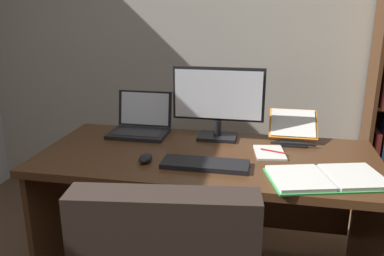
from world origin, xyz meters
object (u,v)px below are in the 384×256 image
monitor (218,103)px  keyboard (205,164)px  pen (274,151)px  computer_mouse (145,158)px  notepad (270,153)px  laptop (141,125)px  open_binder (327,178)px  desk (209,183)px  reading_stand_with_book (293,127)px

monitor → keyboard: 0.48m
monitor → pen: 0.43m
computer_mouse → notepad: size_ratio=0.50×
laptop → monitor: bearing=-0.2°
keyboard → computer_mouse: computer_mouse is taller
keyboard → notepad: 0.39m
monitor → pen: size_ratio=3.75×
computer_mouse → open_binder: (0.86, -0.05, -0.01)m
desk → open_binder: (0.57, -0.30, 0.21)m
monitor → pen: (0.32, -0.20, -0.20)m
desk → computer_mouse: 0.44m
keyboard → notepad: keyboard is taller
pen → computer_mouse: bearing=-158.8°
reading_stand_with_book → open_binder: bearing=-76.9°
monitor → laptop: 0.50m
computer_mouse → pen: bearing=21.2°
monitor → keyboard: monitor is taller
laptop → reading_stand_with_book: 0.90m
laptop → pen: size_ratio=2.42×
monitor → open_binder: bearing=-41.3°
laptop → notepad: bearing=-14.4°
reading_stand_with_book → notepad: bearing=-115.8°
monitor → open_binder: monitor is taller
computer_mouse → open_binder: size_ratio=0.19×
desk → notepad: size_ratio=8.37×
monitor → laptop: bearing=179.8°
open_binder → monitor: bearing=123.3°
laptop → notepad: (0.77, -0.20, -0.05)m
open_binder → reading_stand_with_book: bearing=87.7°
reading_stand_with_book → keyboard: bearing=-130.6°
monitor → notepad: (0.30, -0.20, -0.21)m
reading_stand_with_book → monitor: bearing=-171.9°
desk → pen: pen is taller
monitor → notepad: bearing=-33.0°
keyboard → computer_mouse: size_ratio=4.04×
computer_mouse → monitor: bearing=55.6°
desk → keyboard: 0.33m
reading_stand_with_book → notepad: size_ratio=1.30×
laptop → open_binder: laptop is taller
laptop → keyboard: laptop is taller
open_binder → laptop: bearing=139.1°
laptop → desk: bearing=-22.9°
open_binder → notepad: bearing=115.5°
open_binder → pen: size_ratio=4.02×
notepad → reading_stand_with_book: bearing=64.2°
computer_mouse → notepad: 0.65m
pen → desk: bearing=178.9°
keyboard → desk: bearing=93.8°
keyboard → monitor: bearing=90.0°
keyboard → pen: size_ratio=3.00×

